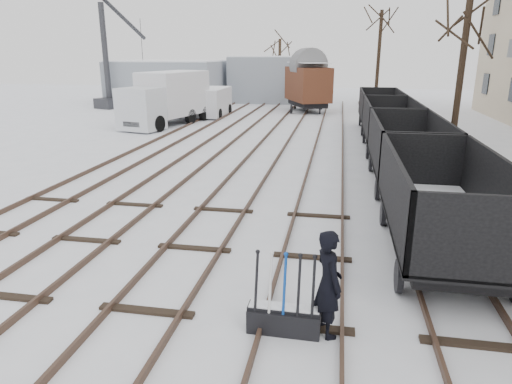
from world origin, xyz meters
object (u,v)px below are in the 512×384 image
ground_frame (284,317)px  lorry (167,98)px  crane (109,78)px  box_van_wagon (308,83)px  panel_van (212,102)px  worker (328,283)px  freight_wagon_a (441,219)px

ground_frame → lorry: size_ratio=0.18×
crane → lorry: bearing=-22.2°
box_van_wagon → panel_van: (-7.17, -4.41, -1.22)m
box_van_wagon → panel_van: 8.50m
crane → box_van_wagon: bearing=25.0°
ground_frame → lorry: lorry is taller
worker → box_van_wagon: 32.43m
box_van_wagon → lorry: (-8.89, -9.49, -0.51)m
panel_van → crane: 11.29m
ground_frame → lorry: 25.39m
ground_frame → freight_wagon_a: (3.31, 3.83, 0.68)m
freight_wagon_a → crane: 36.22m
worker → crane: bearing=6.9°
worker → panel_van: size_ratio=0.40×
worker → freight_wagon_a: bearing=-60.4°
ground_frame → panel_van: 29.45m
lorry → crane: (-8.81, 8.87, 0.81)m
box_van_wagon → lorry: 13.02m
ground_frame → box_van_wagon: size_ratio=0.25×
crane → panel_van: bearing=3.2°
freight_wagon_a → panel_van: bearing=117.3°
crane → worker: bearing=-34.2°
lorry → crane: 12.53m
freight_wagon_a → lorry: bearing=126.7°
freight_wagon_a → lorry: size_ratio=0.75×
ground_frame → crane: bearing=122.7°
panel_van → box_van_wagon: bearing=31.3°
lorry → panel_van: size_ratio=1.66×
box_van_wagon → crane: crane is taller
ground_frame → lorry: (-10.88, 22.89, 1.56)m
worker → lorry: size_ratio=0.24×
worker → panel_van: panel_van is taller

